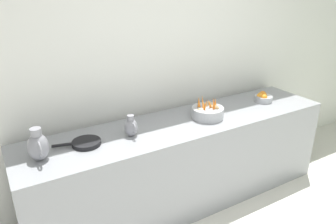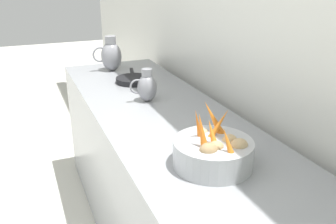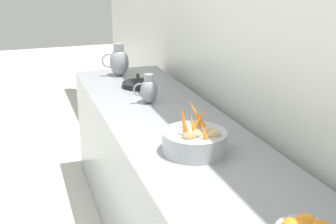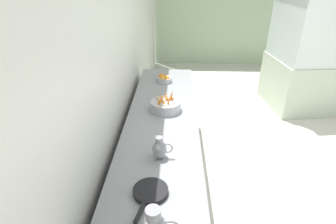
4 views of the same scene
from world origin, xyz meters
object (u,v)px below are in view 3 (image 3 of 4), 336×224
at_px(vegetable_colander, 195,140).
at_px(metal_pitcher_tall, 119,61).
at_px(metal_pitcher_short, 149,90).
at_px(skillet_on_counter, 138,84).

xyz_separation_m(vegetable_colander, metal_pitcher_tall, (0.00, -1.53, 0.05)).
xyz_separation_m(metal_pitcher_short, skillet_on_counter, (-0.04, -0.38, -0.07)).
height_order(vegetable_colander, metal_pitcher_short, vegetable_colander).
relative_size(vegetable_colander, metal_pitcher_short, 1.62).
distance_m(metal_pitcher_tall, skillet_on_counter, 0.38).
bearing_deg(vegetable_colander, metal_pitcher_tall, -89.87).
bearing_deg(metal_pitcher_tall, vegetable_colander, 90.13).
height_order(vegetable_colander, metal_pitcher_tall, metal_pitcher_tall).
distance_m(vegetable_colander, metal_pitcher_short, 0.79).
distance_m(vegetable_colander, skillet_on_counter, 1.17).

